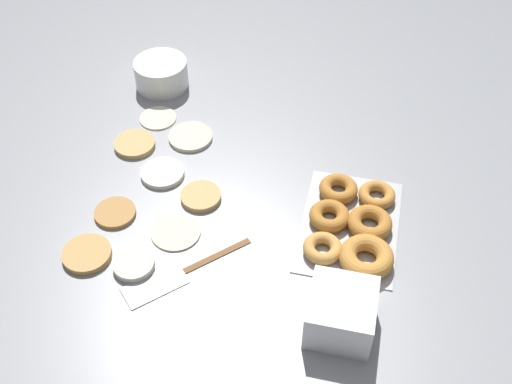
# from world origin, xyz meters

# --- Properties ---
(ground_plane) EXTENTS (3.00, 3.00, 0.00)m
(ground_plane) POSITION_xyz_m (0.00, 0.00, 0.00)
(ground_plane) COLOR gray
(pancake_0) EXTENTS (0.11, 0.11, 0.01)m
(pancake_0) POSITION_xyz_m (0.16, 0.12, 0.01)
(pancake_0) COLOR beige
(pancake_0) RESTS_ON ground_plane
(pancake_1) EXTENTS (0.09, 0.09, 0.01)m
(pancake_1) POSITION_xyz_m (-0.12, 0.21, 0.01)
(pancake_1) COLOR #B27F42
(pancake_1) RESTS_ON ground_plane
(pancake_2) EXTENTS (0.10, 0.10, 0.01)m
(pancake_2) POSITION_xyz_m (0.03, 0.15, 0.01)
(pancake_2) COLOR silver
(pancake_2) RESTS_ON ground_plane
(pancake_3) EXTENTS (0.10, 0.10, 0.01)m
(pancake_3) POSITION_xyz_m (-0.24, 0.22, 0.01)
(pancake_3) COLOR tan
(pancake_3) RESTS_ON ground_plane
(pancake_4) EXTENTS (0.11, 0.11, 0.01)m
(pancake_4) POSITION_xyz_m (-0.14, 0.06, 0.00)
(pancake_4) COLOR beige
(pancake_4) RESTS_ON ground_plane
(pancake_5) EXTENTS (0.09, 0.09, 0.01)m
(pancake_5) POSITION_xyz_m (-0.03, 0.04, 0.01)
(pancake_5) COLOR tan
(pancake_5) RESTS_ON ground_plane
(pancake_6) EXTENTS (0.10, 0.10, 0.01)m
(pancake_6) POSITION_xyz_m (0.11, 0.25, 0.01)
(pancake_6) COLOR tan
(pancake_6) RESTS_ON ground_plane
(pancake_7) EXTENTS (0.09, 0.09, 0.01)m
(pancake_7) POSITION_xyz_m (0.22, 0.22, 0.00)
(pancake_7) COLOR beige
(pancake_7) RESTS_ON ground_plane
(pancake_8) EXTENTS (0.09, 0.09, 0.02)m
(pancake_8) POSITION_xyz_m (-0.25, 0.12, 0.01)
(pancake_8) COLOR beige
(pancake_8) RESTS_ON ground_plane
(donut_tray) EXTENTS (0.31, 0.21, 0.04)m
(donut_tray) POSITION_xyz_m (-0.05, -0.31, 0.02)
(donut_tray) COLOR #ADAFB5
(donut_tray) RESTS_ON ground_plane
(batter_bowl) EXTENTS (0.14, 0.14, 0.07)m
(batter_bowl) POSITION_xyz_m (0.36, 0.26, 0.04)
(batter_bowl) COLOR white
(batter_bowl) RESTS_ON ground_plane
(container_stack) EXTENTS (0.13, 0.12, 0.09)m
(container_stack) POSITION_xyz_m (-0.29, -0.31, 0.05)
(container_stack) COLOR white
(container_stack) RESTS_ON ground_plane
(spatula) EXTENTS (0.23, 0.23, 0.01)m
(spatula) POSITION_xyz_m (-0.26, 0.04, 0.00)
(spatula) COLOR brown
(spatula) RESTS_ON ground_plane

